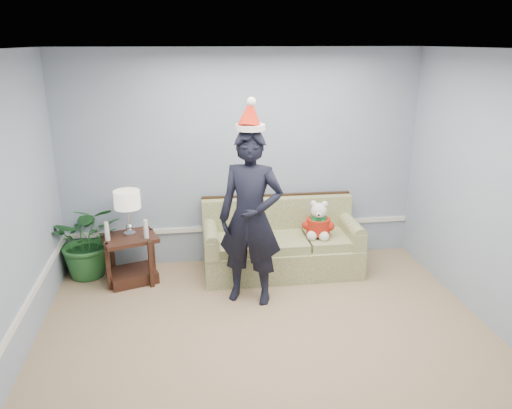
{
  "coord_description": "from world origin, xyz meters",
  "views": [
    {
      "loc": [
        -0.75,
        -3.57,
        2.76
      ],
      "look_at": [
        0.03,
        1.55,
        1.06
      ],
      "focal_mm": 35.0,
      "sensor_mm": 36.0,
      "label": 1
    }
  ],
  "objects_px": {
    "sofa": "(281,246)",
    "teddy_bear": "(319,224)",
    "side_table": "(132,264)",
    "man": "(251,218)",
    "houseplant": "(88,239)",
    "table_lamp": "(127,201)"
  },
  "relations": [
    {
      "from": "side_table",
      "to": "table_lamp",
      "type": "bearing_deg",
      "value": 84.04
    },
    {
      "from": "teddy_bear",
      "to": "houseplant",
      "type": "bearing_deg",
      "value": -171.1
    },
    {
      "from": "houseplant",
      "to": "teddy_bear",
      "type": "relative_size",
      "value": 2.02
    },
    {
      "from": "man",
      "to": "table_lamp",
      "type": "bearing_deg",
      "value": 174.91
    },
    {
      "from": "side_table",
      "to": "teddy_bear",
      "type": "height_order",
      "value": "teddy_bear"
    },
    {
      "from": "side_table",
      "to": "houseplant",
      "type": "distance_m",
      "value": 0.62
    },
    {
      "from": "sofa",
      "to": "man",
      "type": "distance_m",
      "value": 1.06
    },
    {
      "from": "sofa",
      "to": "table_lamp",
      "type": "relative_size",
      "value": 3.57
    },
    {
      "from": "houseplant",
      "to": "table_lamp",
      "type": "bearing_deg",
      "value": -19.69
    },
    {
      "from": "side_table",
      "to": "man",
      "type": "relative_size",
      "value": 0.38
    },
    {
      "from": "table_lamp",
      "to": "man",
      "type": "distance_m",
      "value": 1.52
    },
    {
      "from": "sofa",
      "to": "teddy_bear",
      "type": "distance_m",
      "value": 0.56
    },
    {
      "from": "table_lamp",
      "to": "houseplant",
      "type": "bearing_deg",
      "value": 160.31
    },
    {
      "from": "houseplant",
      "to": "man",
      "type": "bearing_deg",
      "value": -25.37
    },
    {
      "from": "sofa",
      "to": "teddy_bear",
      "type": "bearing_deg",
      "value": -17.36
    },
    {
      "from": "sofa",
      "to": "houseplant",
      "type": "height_order",
      "value": "houseplant"
    },
    {
      "from": "sofa",
      "to": "man",
      "type": "xyz_separation_m",
      "value": [
        -0.48,
        -0.7,
        0.64
      ]
    },
    {
      "from": "side_table",
      "to": "table_lamp",
      "type": "height_order",
      "value": "table_lamp"
    },
    {
      "from": "man",
      "to": "teddy_bear",
      "type": "distance_m",
      "value": 1.11
    },
    {
      "from": "side_table",
      "to": "teddy_bear",
      "type": "xyz_separation_m",
      "value": [
        2.27,
        -0.1,
        0.41
      ]
    },
    {
      "from": "houseplant",
      "to": "man",
      "type": "distance_m",
      "value": 2.12
    },
    {
      "from": "sofa",
      "to": "teddy_bear",
      "type": "xyz_separation_m",
      "value": [
        0.44,
        -0.15,
        0.32
      ]
    }
  ]
}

